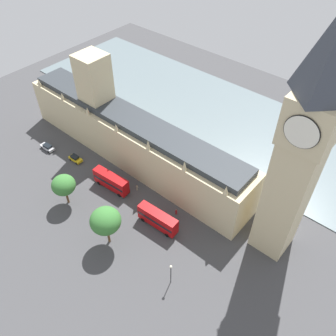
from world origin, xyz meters
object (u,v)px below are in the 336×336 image
pedestrian_leading (137,188)px  street_lamp_corner (171,271)px  double_decker_bus_kerbside (158,219)px  plane_tree_opposite_hall (105,221)px  plane_tree_under_trees (64,185)px  parliament_building (129,135)px  clock_tower (304,146)px  double_decker_bus_midblock (111,181)px  car_silver_far_end (47,147)px  pedestrian_near_tower (176,212)px  car_yellow_cab_trailing (75,158)px

pedestrian_leading → street_lamp_corner: street_lamp_corner is taller
pedestrian_leading → double_decker_bus_kerbside: bearing=-15.4°
plane_tree_opposite_hall → plane_tree_under_trees: bearing=-94.4°
pedestrian_leading → plane_tree_under_trees: (14.51, -10.40, 5.54)m
parliament_building → clock_tower: clock_tower is taller
clock_tower → plane_tree_opposite_hall: size_ratio=5.24×
double_decker_bus_midblock → pedestrian_leading: size_ratio=6.30×
parliament_building → car_silver_far_end: parliament_building is taller
clock_tower → street_lamp_corner: (22.70, -10.97, -24.55)m
car_silver_far_end → double_decker_bus_kerbside: size_ratio=0.46×
parliament_building → plane_tree_under_trees: 22.96m
double_decker_bus_kerbside → plane_tree_under_trees: 24.58m
parliament_building → double_decker_bus_kerbside: (13.53, 22.74, -5.36)m
double_decker_bus_kerbside → plane_tree_opposite_hall: bearing=-30.7°
plane_tree_under_trees → plane_tree_opposite_hall: bearing=85.6°
parliament_building → double_decker_bus_midblock: size_ratio=6.96×
pedestrian_near_tower → plane_tree_under_trees: size_ratio=0.19×
parliament_building → pedestrian_near_tower: size_ratio=43.51×
parliament_building → pedestrian_near_tower: (7.89, 23.77, -7.22)m
car_yellow_cab_trailing → plane_tree_under_trees: plane_tree_under_trees is taller
double_decker_bus_kerbside → street_lamp_corner: bearing=48.9°
clock_tower → double_decker_bus_kerbside: size_ratio=5.28×
car_silver_far_end → car_yellow_cab_trailing: (-2.23, 10.34, -0.00)m
plane_tree_opposite_hall → plane_tree_under_trees: plane_tree_opposite_hall is taller
car_yellow_cab_trailing → pedestrian_leading: 21.69m
car_silver_far_end → plane_tree_opposite_hall: 40.19m
parliament_building → plane_tree_under_trees: bearing=0.8°
car_silver_far_end → street_lamp_corner: 56.40m
plane_tree_opposite_hall → street_lamp_corner: plane_tree_opposite_hall is taller
plane_tree_opposite_hall → car_yellow_cab_trailing: bearing=-114.0°
plane_tree_under_trees → street_lamp_corner: bearing=90.3°
car_silver_far_end → car_yellow_cab_trailing: 10.58m
double_decker_bus_midblock → double_decker_bus_kerbside: same height
double_decker_bus_kerbside → plane_tree_under_trees: size_ratio=1.20×
pedestrian_near_tower → street_lamp_corner: (14.81, 10.80, 3.69)m
street_lamp_corner → double_decker_bus_midblock: bearing=-109.6°
pedestrian_leading → pedestrian_near_tower: bearing=10.0°
double_decker_bus_kerbside → plane_tree_opposite_hall: size_ratio=0.99×
car_yellow_cab_trailing → plane_tree_under_trees: 16.59m
clock_tower → plane_tree_opposite_hall: clock_tower is taller
clock_tower → double_decker_bus_kerbside: clock_tower is taller
car_yellow_cab_trailing → plane_tree_opposite_hall: bearing=63.9°
street_lamp_corner → car_silver_far_end: bearing=-98.9°
pedestrian_near_tower → street_lamp_corner: bearing=-92.5°
plane_tree_opposite_hall → parliament_building: bearing=-144.6°
clock_tower → car_yellow_cab_trailing: bearing=-78.2°
double_decker_bus_midblock → pedestrian_near_tower: bearing=98.5°
car_silver_far_end → street_lamp_corner: bearing=-102.4°
clock_tower → plane_tree_under_trees: bearing=-63.1°
clock_tower → pedestrian_near_tower: size_ratio=32.84×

